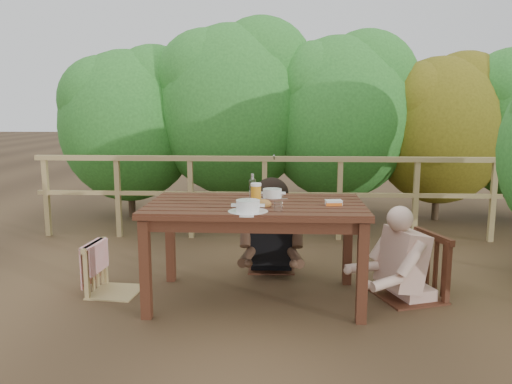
{
  "coord_description": "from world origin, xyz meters",
  "views": [
    {
      "loc": [
        0.22,
        -3.99,
        1.57
      ],
      "look_at": [
        0.0,
        0.05,
        0.9
      ],
      "focal_mm": 35.41,
      "sensor_mm": 36.0,
      "label": 1
    }
  ],
  "objects_px": {
    "table": "(256,253)",
    "chair_far": "(272,224)",
    "woman": "(272,198)",
    "soup_far": "(272,194)",
    "butter_tub": "(334,204)",
    "soup_near": "(248,207)",
    "bread_roll": "(263,204)",
    "chair_left": "(114,246)",
    "chair_right": "(410,238)",
    "diner_right": "(415,222)",
    "tumbler": "(278,207)",
    "bottle": "(252,188)",
    "beer_glass": "(256,193)"
  },
  "relations": [
    {
      "from": "soup_near",
      "to": "bottle",
      "type": "relative_size",
      "value": 1.24
    },
    {
      "from": "bread_roll",
      "to": "bottle",
      "type": "bearing_deg",
      "value": 111.05
    },
    {
      "from": "woman",
      "to": "beer_glass",
      "type": "xyz_separation_m",
      "value": [
        -0.11,
        -0.8,
        0.18
      ]
    },
    {
      "from": "woman",
      "to": "soup_far",
      "type": "relative_size",
      "value": 5.18
    },
    {
      "from": "chair_right",
      "to": "soup_far",
      "type": "distance_m",
      "value": 1.2
    },
    {
      "from": "woman",
      "to": "diner_right",
      "type": "relative_size",
      "value": 1.09
    },
    {
      "from": "soup_near",
      "to": "bottle",
      "type": "bearing_deg",
      "value": 89.18
    },
    {
      "from": "chair_left",
      "to": "diner_right",
      "type": "height_order",
      "value": "diner_right"
    },
    {
      "from": "soup_far",
      "to": "tumbler",
      "type": "relative_size",
      "value": 3.24
    },
    {
      "from": "bread_roll",
      "to": "butter_tub",
      "type": "bearing_deg",
      "value": 9.54
    },
    {
      "from": "woman",
      "to": "soup_far",
      "type": "bearing_deg",
      "value": 90.76
    },
    {
      "from": "chair_right",
      "to": "diner_right",
      "type": "xyz_separation_m",
      "value": [
        0.03,
        0.0,
        0.14
      ]
    },
    {
      "from": "chair_right",
      "to": "bottle",
      "type": "xyz_separation_m",
      "value": [
        -1.31,
        -0.01,
        0.41
      ]
    },
    {
      "from": "chair_left",
      "to": "bread_roll",
      "type": "distance_m",
      "value": 1.38
    },
    {
      "from": "bread_roll",
      "to": "bottle",
      "type": "xyz_separation_m",
      "value": [
        -0.1,
        0.26,
        0.08
      ]
    },
    {
      "from": "chair_right",
      "to": "diner_right",
      "type": "distance_m",
      "value": 0.14
    },
    {
      "from": "table",
      "to": "bread_roll",
      "type": "relative_size",
      "value": 13.82
    },
    {
      "from": "beer_glass",
      "to": "butter_tub",
      "type": "xyz_separation_m",
      "value": [
        0.62,
        -0.12,
        -0.06
      ]
    },
    {
      "from": "chair_right",
      "to": "woman",
      "type": "bearing_deg",
      "value": -141.6
    },
    {
      "from": "chair_left",
      "to": "butter_tub",
      "type": "distance_m",
      "value": 1.89
    },
    {
      "from": "soup_near",
      "to": "soup_far",
      "type": "bearing_deg",
      "value": 74.23
    },
    {
      "from": "diner_right",
      "to": "bottle",
      "type": "bearing_deg",
      "value": 71.27
    },
    {
      "from": "diner_right",
      "to": "soup_far",
      "type": "bearing_deg",
      "value": 64.17
    },
    {
      "from": "table",
      "to": "chair_far",
      "type": "xyz_separation_m",
      "value": [
        0.11,
        0.84,
        0.05
      ]
    },
    {
      "from": "woman",
      "to": "bottle",
      "type": "bearing_deg",
      "value": 78.28
    },
    {
      "from": "chair_left",
      "to": "soup_near",
      "type": "xyz_separation_m",
      "value": [
        1.18,
        -0.43,
        0.44
      ]
    },
    {
      "from": "bread_roll",
      "to": "tumbler",
      "type": "xyz_separation_m",
      "value": [
        0.12,
        -0.16,
        0.01
      ]
    },
    {
      "from": "table",
      "to": "butter_tub",
      "type": "distance_m",
      "value": 0.76
    },
    {
      "from": "table",
      "to": "soup_far",
      "type": "distance_m",
      "value": 0.53
    },
    {
      "from": "chair_left",
      "to": "butter_tub",
      "type": "xyz_separation_m",
      "value": [
        1.84,
        -0.15,
        0.42
      ]
    },
    {
      "from": "bread_roll",
      "to": "diner_right",
      "type": "bearing_deg",
      "value": 12.39
    },
    {
      "from": "chair_far",
      "to": "bread_roll",
      "type": "xyz_separation_m",
      "value": [
        -0.04,
        -0.99,
        0.39
      ]
    },
    {
      "from": "woman",
      "to": "soup_far",
      "type": "height_order",
      "value": "woman"
    },
    {
      "from": "table",
      "to": "tumbler",
      "type": "distance_m",
      "value": 0.58
    },
    {
      "from": "chair_far",
      "to": "soup_far",
      "type": "relative_size",
      "value": 3.3
    },
    {
      "from": "soup_near",
      "to": "butter_tub",
      "type": "bearing_deg",
      "value": 22.69
    },
    {
      "from": "butter_tub",
      "to": "soup_near",
      "type": "bearing_deg",
      "value": -164.13
    },
    {
      "from": "soup_far",
      "to": "beer_glass",
      "type": "height_order",
      "value": "beer_glass"
    },
    {
      "from": "chair_left",
      "to": "soup_far",
      "type": "distance_m",
      "value": 1.42
    },
    {
      "from": "chair_far",
      "to": "woman",
      "type": "bearing_deg",
      "value": 89.16
    },
    {
      "from": "bottle",
      "to": "bread_roll",
      "type": "bearing_deg",
      "value": -68.95
    },
    {
      "from": "soup_near",
      "to": "soup_far",
      "type": "relative_size",
      "value": 1.09
    },
    {
      "from": "woman",
      "to": "diner_right",
      "type": "height_order",
      "value": "woman"
    },
    {
      "from": "chair_left",
      "to": "chair_far",
      "type": "xyz_separation_m",
      "value": [
        1.33,
        0.75,
        0.04
      ]
    },
    {
      "from": "tumbler",
      "to": "woman",
      "type": "bearing_deg",
      "value": 93.64
    },
    {
      "from": "soup_far",
      "to": "table",
      "type": "bearing_deg",
      "value": -116.59
    },
    {
      "from": "soup_far",
      "to": "tumbler",
      "type": "height_order",
      "value": "soup_far"
    },
    {
      "from": "beer_glass",
      "to": "bottle",
      "type": "height_order",
      "value": "bottle"
    },
    {
      "from": "chair_right",
      "to": "soup_near",
      "type": "bearing_deg",
      "value": -90.06
    },
    {
      "from": "woman",
      "to": "bottle",
      "type": "xyz_separation_m",
      "value": [
        -0.14,
        -0.75,
        0.22
      ]
    }
  ]
}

